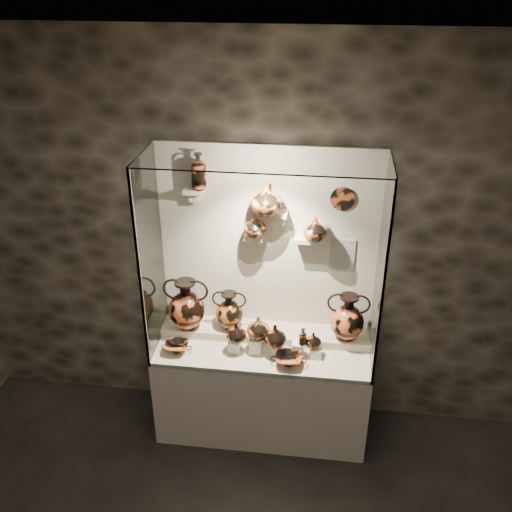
{
  "coord_description": "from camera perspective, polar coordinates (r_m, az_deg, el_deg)",
  "views": [
    {
      "loc": [
        0.41,
        -1.44,
        3.6
      ],
      "look_at": [
        -0.06,
        2.24,
        1.62
      ],
      "focal_mm": 40.0,
      "sensor_mm": 36.0,
      "label": 1
    }
  ],
  "objects": [
    {
      "name": "front_tier",
      "position": [
        4.59,
        0.67,
        -9.38
      ],
      "size": [
        1.68,
        0.58,
        0.03
      ],
      "primitive_type": "cube",
      "color": "beige",
      "rests_on": "plinth"
    },
    {
      "name": "amphora_left",
      "position": [
        4.61,
        -6.97,
        -4.84
      ],
      "size": [
        0.41,
        0.41,
        0.44
      ],
      "primitive_type": null,
      "rotation": [
        0.0,
        0.0,
        0.2
      ],
      "color": "#CF5427",
      "rests_on": "rear_tier"
    },
    {
      "name": "ovoid_vase_c",
      "position": [
        4.22,
        5.91,
        2.75
      ],
      "size": [
        0.19,
        0.19,
        0.18
      ],
      "primitive_type": "imported",
      "rotation": [
        0.0,
        0.0,
        0.11
      ],
      "color": "#C25A22",
      "rests_on": "bracket_cc"
    },
    {
      "name": "info_placard",
      "position": [
        4.42,
        8.6,
        0.14
      ],
      "size": [
        0.19,
        0.01,
        0.26
      ],
      "primitive_type": "cube",
      "color": "beige",
      "rests_on": "back_panel"
    },
    {
      "name": "bracket_ca",
      "position": [
        4.34,
        -0.2,
        2.0
      ],
      "size": [
        0.14,
        0.12,
        0.04
      ],
      "primitive_type": "cube",
      "color": "beige",
      "rests_on": "back_panel"
    },
    {
      "name": "jug_c",
      "position": [
        4.41,
        1.91,
        -7.95
      ],
      "size": [
        0.18,
        0.18,
        0.18
      ],
      "primitive_type": "imported",
      "rotation": [
        0.0,
        0.0,
        0.04
      ],
      "color": "#CF5427",
      "rests_on": "pedestal_c"
    },
    {
      "name": "lekythos_small",
      "position": [
        4.39,
        4.71,
        -7.94
      ],
      "size": [
        0.07,
        0.07,
        0.16
      ],
      "primitive_type": null,
      "rotation": [
        0.0,
        0.0,
        0.01
      ],
      "color": "#C25A22",
      "rests_on": "pedestal_d"
    },
    {
      "name": "jug_e",
      "position": [
        4.45,
        5.73,
        -8.35
      ],
      "size": [
        0.15,
        0.15,
        0.13
      ],
      "primitive_type": "imported",
      "rotation": [
        0.0,
        0.0,
        0.23
      ],
      "color": "#CF5427",
      "rests_on": "pedestal_e"
    },
    {
      "name": "amphora_right",
      "position": [
        4.52,
        9.15,
        -6.04
      ],
      "size": [
        0.38,
        0.38,
        0.39
      ],
      "primitive_type": null,
      "rotation": [
        0.0,
        0.0,
        -0.25
      ],
      "color": "#CF5427",
      "rests_on": "rear_tier"
    },
    {
      "name": "ovoid_vase_a",
      "position": [
        4.26,
        -0.11,
        3.07
      ],
      "size": [
        0.21,
        0.21,
        0.18
      ],
      "primitive_type": "imported",
      "rotation": [
        0.0,
        0.0,
        -0.29
      ],
      "color": "#C25A22",
      "rests_on": "bracket_ca"
    },
    {
      "name": "pedestal_b",
      "position": [
        4.51,
        -0.03,
        -8.91
      ],
      "size": [
        0.09,
        0.09,
        0.13
      ],
      "primitive_type": "cube",
      "color": "silver",
      "rests_on": "front_tier"
    },
    {
      "name": "pedestal_d",
      "position": [
        4.49,
        4.2,
        -9.26
      ],
      "size": [
        0.09,
        0.09,
        0.12
      ],
      "primitive_type": "cube",
      "color": "silver",
      "rests_on": "front_tier"
    },
    {
      "name": "glass_left",
      "position": [
        4.33,
        -10.47,
        -0.06
      ],
      "size": [
        0.01,
        0.6,
        1.6
      ],
      "primitive_type": "cube",
      "color": "white",
      "rests_on": "plinth"
    },
    {
      "name": "glass_top",
      "position": [
        3.84,
        0.81,
        9.71
      ],
      "size": [
        1.7,
        0.6,
        0.01
      ],
      "primitive_type": "cube",
      "color": "white",
      "rests_on": "back_panel"
    },
    {
      "name": "pedestal_a",
      "position": [
        4.54,
        -2.19,
        -8.89
      ],
      "size": [
        0.09,
        0.09,
        0.1
      ],
      "primitive_type": "cube",
      "color": "silver",
      "rests_on": "front_tier"
    },
    {
      "name": "wall_back",
      "position": [
        4.44,
        1.21,
        1.21
      ],
      "size": [
        5.0,
        0.02,
        3.2
      ],
      "primitive_type": "cube",
      "color": "black",
      "rests_on": "ground"
    },
    {
      "name": "bracket_cc",
      "position": [
        4.31,
        4.82,
        1.71
      ],
      "size": [
        0.14,
        0.12,
        0.04
      ],
      "primitive_type": "cube",
      "color": "beige",
      "rests_on": "back_panel"
    },
    {
      "name": "pedestal_e",
      "position": [
        4.5,
        6.0,
        -9.57
      ],
      "size": [
        0.09,
        0.09,
        0.08
      ],
      "primitive_type": "cube",
      "color": "silver",
      "rests_on": "front_tier"
    },
    {
      "name": "plinth",
      "position": [
        4.85,
        0.65,
        -13.27
      ],
      "size": [
        1.7,
        0.6,
        0.8
      ],
      "primitive_type": "cube",
      "color": "beige",
      "rests_on": "floor"
    },
    {
      "name": "bracket_cb",
      "position": [
        4.23,
        2.48,
        4.28
      ],
      "size": [
        0.1,
        0.12,
        0.04
      ],
      "primitive_type": "cube",
      "color": "beige",
      "rests_on": "back_panel"
    },
    {
      "name": "kylix_left",
      "position": [
        4.56,
        -7.95,
        -8.98
      ],
      "size": [
        0.25,
        0.22,
        0.1
      ],
      "primitive_type": null,
      "rotation": [
        0.0,
        0.0,
        0.08
      ],
      "color": "#C25A22",
      "rests_on": "front_tier"
    },
    {
      "name": "frame_post_right",
      "position": [
        3.91,
        12.57,
        -3.53
      ],
      "size": [
        0.02,
        0.02,
        1.6
      ],
      "primitive_type": "cube",
      "color": "gray",
      "rests_on": "plinth"
    },
    {
      "name": "ovoid_vase_b",
      "position": [
        4.13,
        1.03,
        5.73
      ],
      "size": [
        0.24,
        0.24,
        0.24
      ],
      "primitive_type": "imported",
      "rotation": [
        0.0,
        0.0,
        -0.07
      ],
      "color": "#C25A22",
      "rests_on": "bracket_cb"
    },
    {
      "name": "jug_b",
      "position": [
        4.42,
        0.22,
        -7.17
      ],
      "size": [
        0.19,
        0.19,
        0.19
      ],
      "primitive_type": "imported",
      "rotation": [
        0.0,
        0.0,
        0.03
      ],
      "color": "#C25A22",
      "rests_on": "pedestal_b"
    },
    {
      "name": "amphora_mid",
      "position": [
        4.61,
        -2.68,
        -5.44
      ],
      "size": [
        0.34,
        0.34,
        0.33
      ],
      "primitive_type": null,
      "rotation": [
        0.0,
        0.0,
        0.4
      ],
      "color": "#C25A22",
      "rests_on": "rear_tier"
    },
    {
      "name": "back_panel",
      "position": [
        4.44,
        1.2,
        1.19
      ],
      "size": [
        1.7,
        0.03,
        1.6
      ],
      "primitive_type": "cube",
      "color": "beige",
      "rests_on": "plinth"
    },
    {
      "name": "kylix_right",
      "position": [
        4.4,
        3.28,
        -10.26
      ],
      "size": [
        0.3,
        0.27,
        0.11
      ],
      "primitive_type": null,
      "rotation": [
        0.0,
        0.0,
        0.2
      ],
      "color": "#CF5427",
      "rests_on": "front_tier"
    },
    {
      "name": "glass_right",
      "position": [
        4.16,
        12.39,
        -1.45
      ],
      "size": [
        0.01,
        0.6,
        1.6
      ],
      "primitive_type": "cube",
      "color": "white",
      "rests_on": "plinth"
    },
    {
      "name": "lekythos_tall",
      "position": [
        4.19,
        -5.77,
        8.61
      ],
      "size": [
        0.13,
        0.13,
        0.3
      ],
      "primitive_type": null,
      "rotation": [
        0.0,
        0.0,
        0.11
      ],
      "color": "#CF5427",
      "rests_on": "bracket_ul"
    },
    {
      "name": "bracket_ul",
      "position": [
        4.27,
        -6.25,
        6.54
      ],
      "size": [
        0.14,
        0.12,
        0.04
      ],
      "primitive_type": "cube",
      "color": "beige",
      "rests_on": "back_panel"
    },
    {
      "name": "wall_plate",
      "position": [
        4.22,
        8.65,
        5.68
      ],
      "size": [
        0.18,
        0.02,
        0.18
      ],
      "primitive_type": "cylinder",
      "rotation": [
        1.57,
        0.0,
        0.0
      ],
      "color": "#913C1C",
      "rests_on": "back_panel"
    },
    {
      "name": "rear_tier",
      "position": [
        4.71,
        0.93,
        -7.76
      ],
      "size": [
        1.7,
        0.25,
        0.1
      ],
      "primitive_type": "cube",
      "color": "beige",
      "rests_on": "plinth"
    },
    {
      "name": "pedestal_c",
      "position": [
        4.5,
        2.14,
        -9.27
      ],
      "size": [
        0.09,
        0.09,
        0.09
      ],
      "primitive_type": "cube",
      "color": "silver",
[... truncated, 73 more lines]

